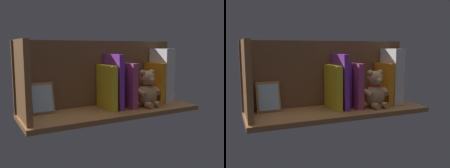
{
  "view_description": "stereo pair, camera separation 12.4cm",
  "coord_description": "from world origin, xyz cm",
  "views": [
    {
      "loc": [
        59.45,
        107.79,
        29.58
      ],
      "look_at": [
        0.0,
        0.0,
        12.18
      ],
      "focal_mm": 42.17,
      "sensor_mm": 36.0,
      "label": 1
    },
    {
      "loc": [
        48.29,
        113.23,
        29.58
      ],
      "look_at": [
        0.0,
        0.0,
        12.18
      ],
      "focal_mm": 42.17,
      "sensor_mm": 36.0,
      "label": 2
    }
  ],
  "objects": [
    {
      "name": "book_3",
      "position": [
        -2.01,
        -2.43,
        13.08
      ],
      "size": [
        2.89,
        16.7,
        26.22
      ],
      "primitive_type": "cube",
      "rotation": [
        0.0,
        0.03,
        0.0
      ],
      "color": "purple",
      "rests_on": "ground_plane"
    },
    {
      "name": "book_0",
      "position": [
        -27.27,
        -2.98,
        10.65
      ],
      "size": [
        3.62,
        15.6,
        21.38
      ],
      "primitive_type": "cube",
      "rotation": [
        0.0,
        -0.03,
        0.0
      ],
      "color": "orange",
      "rests_on": "ground_plane"
    },
    {
      "name": "shelf_side_divider",
      "position": [
        40.71,
        0.0,
        16.32
      ],
      "size": [
        2.4,
        22.36,
        32.63
      ],
      "primitive_type": "cube",
      "color": "brown",
      "rests_on": "ground_plane"
    },
    {
      "name": "book_4",
      "position": [
        1.49,
        -2.62,
        10.5
      ],
      "size": [
        3.07,
        16.33,
        21.0
      ],
      "primitive_type": "cube",
      "color": "yellow",
      "rests_on": "ground_plane"
    },
    {
      "name": "shelf_back_panel",
      "position": [
        0.0,
        -11.93,
        16.32
      ],
      "size": [
        85.42,
        1.5,
        32.63
      ],
      "primitive_type": "cube",
      "color": "brown",
      "rests_on": "ground_plane"
    },
    {
      "name": "picture_frame_leaning",
      "position": [
        31.27,
        -7.94,
        6.84
      ],
      "size": [
        10.67,
        5.01,
        14.0
      ],
      "color": "#9E6B3D",
      "rests_on": "ground_plane"
    },
    {
      "name": "teddy_bear",
      "position": [
        -18.85,
        2.53,
        8.13
      ],
      "size": [
        14.96,
        12.25,
        18.47
      ],
      "rotation": [
        0.0,
        0.0,
        0.07
      ],
      "color": "tan",
      "rests_on": "ground_plane"
    },
    {
      "name": "book_2",
      "position": [
        -5.45,
        -4.94,
        11.09
      ],
      "size": [
        2.96,
        11.68,
        22.18
      ],
      "primitive_type": "cube",
      "color": "purple",
      "rests_on": "ground_plane"
    },
    {
      "name": "dictionary_thick_white",
      "position": [
        -32.41,
        -3.29,
        14.34
      ],
      "size": [
        5.65,
        14.79,
        28.68
      ],
      "primitive_type": "cube",
      "color": "silver",
      "rests_on": "ground_plane"
    },
    {
      "name": "ground_plane",
      "position": [
        0.0,
        0.0,
        -1.1
      ],
      "size": [
        85.42,
        28.36,
        2.2
      ],
      "primitive_type": "cube",
      "color": "brown"
    },
    {
      "name": "book_1",
      "position": [
        -9.26,
        -2.19,
        10.9
      ],
      "size": [
        2.93,
        17.19,
        21.79
      ],
      "primitive_type": "cube",
      "color": "#B23F72",
      "rests_on": "ground_plane"
    }
  ]
}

